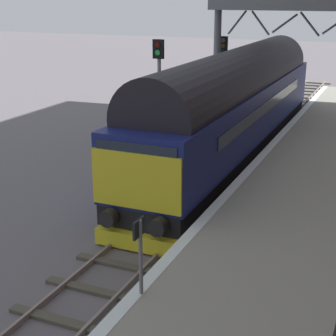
{
  "coord_description": "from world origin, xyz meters",
  "views": [
    {
      "loc": [
        6.1,
        -14.25,
        6.77
      ],
      "look_at": [
        0.2,
        -0.66,
        1.91
      ],
      "focal_mm": 56.65,
      "sensor_mm": 36.0,
      "label": 1
    }
  ],
  "objects_px": {
    "diesel_locomotive": "(235,103)",
    "signal_post_mid": "(223,69)",
    "platform_number_sign": "(140,244)",
    "signal_post_near": "(159,93)"
  },
  "relations": [
    {
      "from": "diesel_locomotive",
      "to": "signal_post_mid",
      "type": "xyz_separation_m",
      "value": [
        -2.26,
        5.32,
        0.63
      ]
    },
    {
      "from": "platform_number_sign",
      "to": "diesel_locomotive",
      "type": "bearing_deg",
      "value": 98.28
    },
    {
      "from": "diesel_locomotive",
      "to": "signal_post_mid",
      "type": "height_order",
      "value": "signal_post_mid"
    },
    {
      "from": "signal_post_near",
      "to": "signal_post_mid",
      "type": "bearing_deg",
      "value": 90.0
    },
    {
      "from": "diesel_locomotive",
      "to": "signal_post_mid",
      "type": "bearing_deg",
      "value": 113.0
    },
    {
      "from": "diesel_locomotive",
      "to": "signal_post_mid",
      "type": "distance_m",
      "value": 5.82
    },
    {
      "from": "signal_post_mid",
      "to": "platform_number_sign",
      "type": "xyz_separation_m",
      "value": [
        4.1,
        -17.96,
        -1.01
      ]
    },
    {
      "from": "signal_post_mid",
      "to": "signal_post_near",
      "type": "bearing_deg",
      "value": -90.0
    },
    {
      "from": "signal_post_mid",
      "to": "platform_number_sign",
      "type": "height_order",
      "value": "signal_post_mid"
    },
    {
      "from": "signal_post_mid",
      "to": "platform_number_sign",
      "type": "relative_size",
      "value": 2.95
    }
  ]
}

